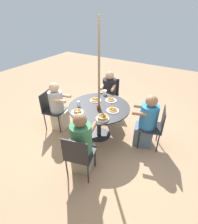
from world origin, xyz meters
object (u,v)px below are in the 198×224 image
object	(u,v)px
diner_north	(109,95)
pancake_plate_e	(103,118)
patio_chair_south	(78,154)
syrup_bottle	(99,108)
patio_chair_east	(51,108)
patio_table	(99,111)
diner_south	(82,146)
diner_west	(146,123)
diner_east	(58,108)
pancake_plate_b	(77,112)
pancake_plate_d	(111,100)
patio_chair_west	(155,125)
patio_chair_north	(110,93)
drinking_glass_a	(79,104)
pancake_plate_c	(113,110)
coffee_cup	(105,92)
pancake_plate_a	(96,100)

from	to	relation	value
diner_north	pancake_plate_e	bearing A→B (deg)	97.38
patio_chair_south	syrup_bottle	xyz separation A→B (m)	(0.23, -1.00, 0.29)
patio_chair_east	patio_table	bearing A→B (deg)	90.00
diner_south	diner_west	bearing A→B (deg)	45.05
diner_east	pancake_plate_b	xyz separation A→B (m)	(-0.73, 0.19, 0.24)
patio_chair_south	pancake_plate_d	size ratio (longest dim) A/B	3.60
diner_west	pancake_plate_d	distance (m)	0.90
diner_south	diner_west	distance (m)	1.39
patio_chair_east	patio_chair_west	xyz separation A→B (m)	(-2.25, -0.57, 0.00)
patio_table	syrup_bottle	distance (m)	0.21
patio_table	patio_chair_north	world-z (taller)	patio_chair_north
diner_west	drinking_glass_a	distance (m)	1.42
patio_chair_north	diner_east	bearing A→B (deg)	48.30
patio_table	patio_chair_west	xyz separation A→B (m)	(-1.12, -0.30, -0.13)
pancake_plate_b	pancake_plate_c	world-z (taller)	pancake_plate_b
diner_north	pancake_plate_c	size ratio (longest dim) A/B	4.73
diner_north	coffee_cup	bearing A→B (deg)	87.66
patio_table	patio_chair_south	world-z (taller)	patio_chair_south
diner_south	pancake_plate_d	size ratio (longest dim) A/B	4.78
patio_chair_north	syrup_bottle	bearing A→B (deg)	91.43
pancake_plate_e	syrup_bottle	world-z (taller)	syrup_bottle
pancake_plate_b	patio_table	bearing A→B (deg)	-119.12
diner_south	patio_chair_south	bearing A→B (deg)	-90.00
pancake_plate_d	drinking_glass_a	xyz separation A→B (m)	(0.45, 0.56, 0.04)
diner_south	pancake_plate_b	xyz separation A→B (m)	(0.49, -0.53, 0.23)
coffee_cup	patio_chair_east	bearing A→B (deg)	40.35
pancake_plate_b	diner_east	bearing A→B (deg)	-14.99
patio_chair_east	coffee_cup	bearing A→B (deg)	117.04
patio_chair_east	patio_chair_south	xyz separation A→B (m)	(-1.43, 0.85, 0.00)
patio_chair_north	pancake_plate_a	bearing A→B (deg)	81.53
pancake_plate_a	diner_west	bearing A→B (deg)	-176.23
pancake_plate_c	syrup_bottle	size ratio (longest dim) A/B	1.89
diner_north	diner_south	size ratio (longest dim) A/B	0.99
patio_chair_west	syrup_bottle	xyz separation A→B (m)	(1.05, 0.42, 0.29)
pancake_plate_d	syrup_bottle	size ratio (longest dim) A/B	1.89
patio_chair_west	pancake_plate_c	size ratio (longest dim) A/B	3.60
diner_west	patio_chair_west	bearing A→B (deg)	-90.00
patio_chair_east	pancake_plate_c	world-z (taller)	patio_chair_east
diner_north	patio_chair_east	distance (m)	1.48
pancake_plate_d	diner_west	bearing A→B (deg)	173.65
patio_chair_south	pancake_plate_a	world-z (taller)	patio_chair_south
diner_west	patio_table	bearing A→B (deg)	90.00
patio_chair_north	syrup_bottle	world-z (taller)	patio_chair_north
diner_east	patio_chair_south	bearing A→B (deg)	41.37
diner_south	coffee_cup	size ratio (longest dim) A/B	11.02
syrup_bottle	patio_chair_east	bearing A→B (deg)	6.87
patio_chair_north	diner_west	world-z (taller)	diner_west
patio_table	diner_south	world-z (taller)	diner_south
diner_north	patio_chair_west	bearing A→B (deg)	138.83
pancake_plate_e	coffee_cup	xyz separation A→B (m)	(0.47, -0.90, 0.02)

